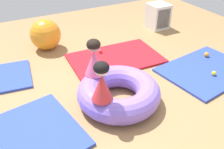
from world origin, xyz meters
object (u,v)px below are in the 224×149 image
inflatable_cushion (119,92)px  play_ball_yellow (214,73)px  child_in_pink (94,58)px  play_ball_red (100,51)px  exercise_ball_large (45,35)px  storage_cube (159,16)px  child_in_red (102,82)px  play_ball_orange (207,55)px

inflatable_cushion → play_ball_yellow: size_ratio=15.57×
child_in_pink → play_ball_red: (0.58, 1.05, -0.52)m
exercise_ball_large → storage_cube: bearing=-3.3°
child_in_red → play_ball_orange: bearing=-8.6°
inflatable_cushion → play_ball_red: bearing=74.6°
play_ball_orange → exercise_ball_large: size_ratio=0.15×
play_ball_yellow → child_in_pink: bearing=164.4°
inflatable_cushion → play_ball_red: inflatable_cushion is taller
inflatable_cushion → child_in_pink: (-0.19, 0.36, 0.43)m
child_in_red → play_ball_yellow: size_ratio=6.98×
play_ball_orange → storage_cube: storage_cube is taller
play_ball_yellow → storage_cube: storage_cube is taller
child_in_pink → play_ball_orange: 2.30m
child_in_red → play_ball_orange: 2.52m
play_ball_orange → play_ball_yellow: bearing=-125.3°
play_ball_orange → child_in_pink: bearing=179.9°
exercise_ball_large → child_in_pink: bearing=-82.3°
inflatable_cushion → exercise_ball_large: bearing=101.5°
play_ball_red → storage_cube: storage_cube is taller
inflatable_cushion → exercise_ball_large: 2.19m
inflatable_cushion → child_in_pink: bearing=118.2°
child_in_red → inflatable_cushion: bearing=8.8°
child_in_pink → storage_cube: bearing=176.4°
play_ball_red → play_ball_orange: (1.67, -1.05, 0.01)m
inflatable_cushion → storage_cube: bearing=42.7°
exercise_ball_large → storage_cube: (2.59, -0.15, -0.02)m
play_ball_red → storage_cube: bearing=18.2°
inflatable_cushion → exercise_ball_large: exercise_ball_large is taller
play_ball_yellow → storage_cube: bearing=77.7°
exercise_ball_large → play_ball_red: bearing=-41.7°
storage_cube → child_in_pink: bearing=-145.3°
play_ball_red → play_ball_orange: bearing=-32.3°
child_in_red → play_ball_orange: size_ratio=5.90×
child_in_red → storage_cube: bearing=19.4°
play_ball_orange → exercise_ball_large: (-2.49, 1.78, 0.21)m
inflatable_cushion → play_ball_yellow: 1.69m
child_in_pink → storage_cube: 2.88m
child_in_pink → child_in_red: (-0.16, -0.57, -0.01)m
play_ball_red → play_ball_orange: play_ball_orange is taller
play_ball_red → child_in_red: bearing=-114.6°
play_ball_orange → storage_cube: size_ratio=0.16×
exercise_ball_large → play_ball_orange: bearing=-35.6°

